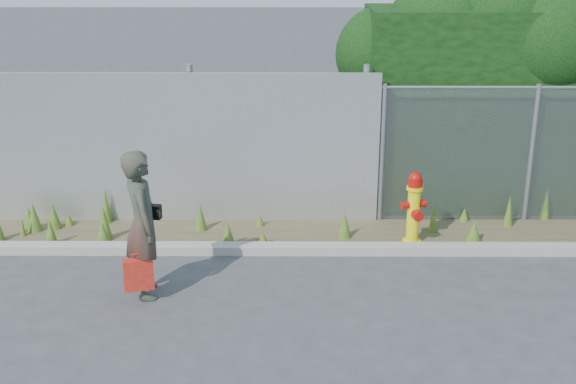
# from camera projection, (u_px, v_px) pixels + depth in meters

# --- Properties ---
(ground) EXTENTS (80.00, 80.00, 0.00)m
(ground) POSITION_uv_depth(u_px,v_px,m) (315.00, 320.00, 7.91)
(ground) COLOR #3C3C3F
(ground) RESTS_ON ground
(curb) EXTENTS (16.00, 0.22, 0.12)m
(curb) POSITION_uv_depth(u_px,v_px,m) (311.00, 249.00, 9.59)
(curb) COLOR gray
(curb) RESTS_ON ground
(weed_strip) EXTENTS (16.00, 1.30, 0.54)m
(weed_strip) POSITION_uv_depth(u_px,v_px,m) (288.00, 227.00, 10.16)
(weed_strip) COLOR #4C432B
(weed_strip) RESTS_ON ground
(corrugated_fence) EXTENTS (8.50, 0.21, 2.30)m
(corrugated_fence) POSITION_uv_depth(u_px,v_px,m) (85.00, 148.00, 10.40)
(corrugated_fence) COLOR #A4A7AB
(corrugated_fence) RESTS_ON ground
(fire_hydrant) EXTENTS (0.35, 0.32, 1.06)m
(fire_hydrant) POSITION_uv_depth(u_px,v_px,m) (414.00, 209.00, 9.72)
(fire_hydrant) COLOR yellow
(fire_hydrant) RESTS_ON ground
(woman) EXTENTS (0.58, 0.73, 1.75)m
(woman) POSITION_uv_depth(u_px,v_px,m) (143.00, 224.00, 8.22)
(woman) COLOR #0E5D3E
(woman) RESTS_ON ground
(red_tote_bag) EXTENTS (0.34, 0.12, 0.44)m
(red_tote_bag) POSITION_uv_depth(u_px,v_px,m) (139.00, 274.00, 8.18)
(red_tote_bag) COLOR red
(black_shoulder_bag) EXTENTS (0.22, 0.09, 0.17)m
(black_shoulder_bag) POSITION_uv_depth(u_px,v_px,m) (151.00, 212.00, 8.32)
(black_shoulder_bag) COLOR black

